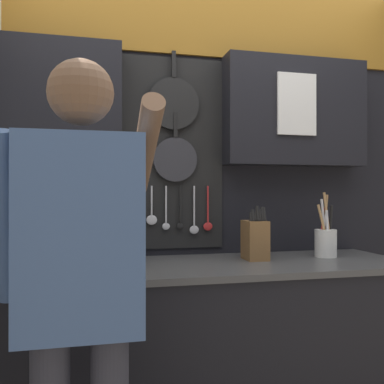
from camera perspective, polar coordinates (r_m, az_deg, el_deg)
name	(u,v)px	position (r m, az deg, el deg)	size (l,w,h in m)	color
base_cabinet_counter	(210,357)	(2.27, 2.46, -21.09)	(2.05, 0.68, 0.92)	black
back_wall_unit	(198,155)	(2.44, 0.80, 4.99)	(2.62, 0.22, 2.54)	black
microwave	(81,237)	(2.11, -14.59, -5.87)	(0.49, 0.40, 0.28)	silver
knife_block	(255,239)	(2.28, 8.42, -6.27)	(0.11, 0.15, 0.28)	brown
utensil_crock	(326,240)	(2.46, 17.39, -6.14)	(0.12, 0.12, 0.35)	white
person	(81,276)	(1.41, -14.64, -10.81)	(0.54, 0.61, 1.69)	#383842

